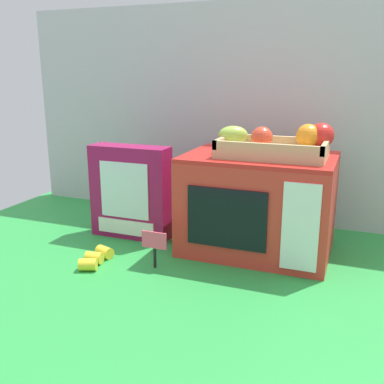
# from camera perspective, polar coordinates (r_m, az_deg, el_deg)

# --- Properties ---
(ground_plane) EXTENTS (1.70, 1.70, 0.00)m
(ground_plane) POSITION_cam_1_polar(r_m,az_deg,el_deg) (1.35, 2.71, -6.70)
(ground_plane) COLOR green
(ground_plane) RESTS_ON ground
(display_back_panel) EXTENTS (1.61, 0.03, 0.72)m
(display_back_panel) POSITION_cam_1_polar(r_m,az_deg,el_deg) (1.54, 6.41, 9.85)
(display_back_panel) COLOR #B7BABF
(display_back_panel) RESTS_ON ground
(toy_microwave) EXTENTS (0.41, 0.30, 0.28)m
(toy_microwave) POSITION_cam_1_polar(r_m,az_deg,el_deg) (1.28, 8.47, -1.43)
(toy_microwave) COLOR red
(toy_microwave) RESTS_ON ground
(food_groups_crate) EXTENTS (0.32, 0.17, 0.09)m
(food_groups_crate) POSITION_cam_1_polar(r_m,az_deg,el_deg) (1.22, 10.92, 5.97)
(food_groups_crate) COLOR tan
(food_groups_crate) RESTS_ON toy_microwave
(cookie_set_box) EXTENTS (0.25, 0.08, 0.29)m
(cookie_set_box) POSITION_cam_1_polar(r_m,az_deg,el_deg) (1.38, -7.86, -0.00)
(cookie_set_box) COLOR #99144C
(cookie_set_box) RESTS_ON ground
(price_sign) EXTENTS (0.07, 0.01, 0.10)m
(price_sign) POSITION_cam_1_polar(r_m,az_deg,el_deg) (1.17, -4.85, -6.64)
(price_sign) COLOR black
(price_sign) RESTS_ON ground
(loose_toy_banana) EXTENTS (0.06, 0.13, 0.03)m
(loose_toy_banana) POSITION_cam_1_polar(r_m,az_deg,el_deg) (1.24, -12.23, -8.26)
(loose_toy_banana) COLOR yellow
(loose_toy_banana) RESTS_ON ground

